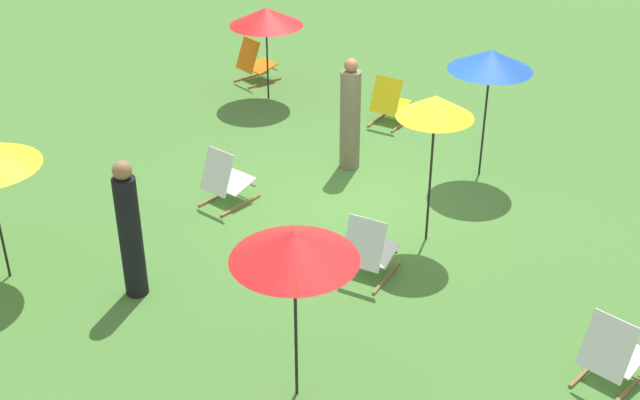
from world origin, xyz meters
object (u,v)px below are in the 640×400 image
(deckchair_0, at_px, (255,63))
(deckchair_3, at_px, (225,180))
(deckchair_4, at_px, (612,354))
(deckchair_8, at_px, (389,103))
(person_1, at_px, (350,117))
(umbrella_2, at_px, (294,245))
(umbrella_5, at_px, (491,60))
(person_0, at_px, (130,232))
(deckchair_1, at_px, (369,251))
(umbrella_1, at_px, (266,17))
(umbrella_4, at_px, (435,107))

(deckchair_0, height_order, deckchair_3, same)
(deckchair_3, height_order, deckchair_4, same)
(deckchair_8, height_order, person_1, person_1)
(umbrella_2, bearing_deg, person_1, -57.96)
(deckchair_4, distance_m, umbrella_5, 4.82)
(umbrella_2, xyz_separation_m, person_1, (2.67, -4.27, -0.94))
(deckchair_4, distance_m, umbrella_2, 3.42)
(umbrella_5, xyz_separation_m, person_0, (1.55, 5.20, -0.95))
(deckchair_0, relative_size, deckchair_1, 0.99)
(deckchair_3, xyz_separation_m, person_1, (-0.61, -2.00, 0.44))
(deckchair_3, relative_size, umbrella_1, 0.50)
(deckchair_4, bearing_deg, umbrella_1, -18.81)
(deckchair_1, distance_m, umbrella_4, 1.89)
(umbrella_4, relative_size, person_1, 1.17)
(deckchair_1, distance_m, umbrella_2, 2.60)
(deckchair_3, bearing_deg, person_1, -106.80)
(deckchair_4, xyz_separation_m, deckchair_8, (5.45, -3.83, 0.00))
(deckchair_4, bearing_deg, umbrella_2, 47.08)
(person_0, bearing_deg, deckchair_0, 41.63)
(deckchair_0, distance_m, deckchair_4, 9.31)
(deckchair_3, relative_size, umbrella_2, 0.44)
(person_0, bearing_deg, umbrella_5, -6.91)
(deckchair_0, distance_m, umbrella_4, 6.34)
(deckchair_0, height_order, deckchair_8, same)
(umbrella_4, bearing_deg, umbrella_5, -78.86)
(deckchair_8, distance_m, umbrella_4, 3.96)
(deckchair_4, height_order, person_0, person_0)
(deckchair_1, xyz_separation_m, umbrella_1, (4.76, -3.37, 1.12))
(deckchair_3, bearing_deg, umbrella_2, 145.61)
(umbrella_1, height_order, umbrella_2, umbrella_2)
(deckchair_0, relative_size, umbrella_4, 0.42)
(deckchair_0, bearing_deg, deckchair_3, 138.48)
(deckchair_3, bearing_deg, deckchair_8, -91.96)
(deckchair_3, bearing_deg, umbrella_1, -55.62)
(deckchair_4, bearing_deg, person_0, 27.03)
(person_0, bearing_deg, umbrella_2, -82.49)
(umbrella_4, distance_m, umbrella_5, 2.07)
(umbrella_1, relative_size, umbrella_2, 0.87)
(umbrella_1, relative_size, umbrella_5, 0.85)
(deckchair_4, relative_size, umbrella_5, 0.43)
(deckchair_1, height_order, person_1, person_1)
(deckchair_4, bearing_deg, deckchair_3, 2.96)
(umbrella_5, bearing_deg, deckchair_4, 136.35)
(umbrella_2, relative_size, umbrella_4, 0.95)
(deckchair_1, bearing_deg, umbrella_1, -46.92)
(deckchair_8, relative_size, umbrella_5, 0.43)
(deckchair_0, xyz_separation_m, person_0, (-3.62, 5.81, 0.46))
(deckchair_0, relative_size, umbrella_1, 0.50)
(deckchair_1, xyz_separation_m, umbrella_5, (0.34, -3.20, 1.41))
(person_1, bearing_deg, deckchair_3, 128.89)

